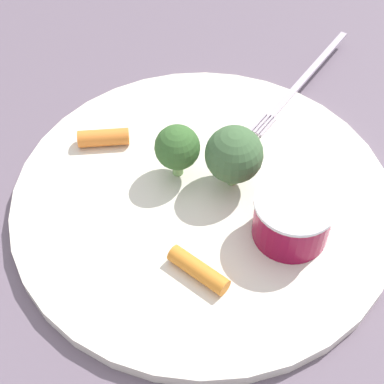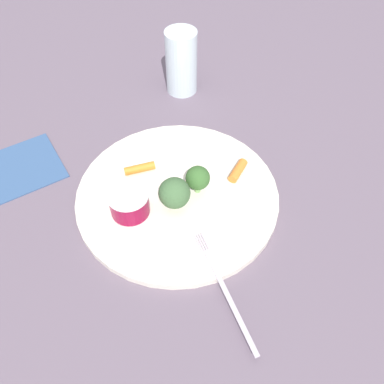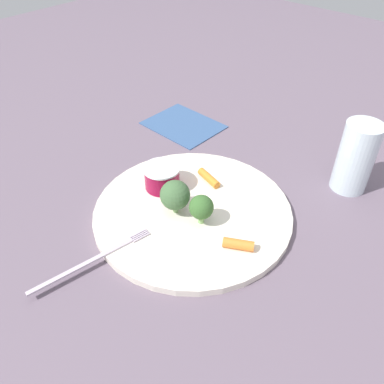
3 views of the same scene
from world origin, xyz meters
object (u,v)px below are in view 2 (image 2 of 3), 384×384
Objects in this scene: sauce_cup at (129,202)px; carrot_stick_0 at (140,168)px; drinking_glass at (181,62)px; broccoli_floret_1 at (198,178)px; fork at (224,287)px; napkin at (13,171)px; carrot_stick_1 at (238,171)px; plate at (177,196)px; broccoli_floret_0 at (175,193)px.

carrot_stick_0 is at bearing 52.01° from sauce_cup.
broccoli_floret_1 is at bearing -116.64° from drinking_glass.
fork is 0.45m from drinking_glass.
fork is at bearing -114.67° from drinking_glass.
sauce_cup is at bearing -56.34° from napkin.
napkin is (-0.31, 0.21, -0.02)m from carrot_stick_1.
plate is 5.49× the size of broccoli_floret_0.
sauce_cup reaches higher than plate.
napkin is at bearing 135.77° from plate.
plate is at bearing -6.60° from sauce_cup.
carrot_stick_0 is at bearing -138.09° from drinking_glass.
fork is (-0.03, -0.17, 0.01)m from plate.
plate is 0.11m from carrot_stick_1.
broccoli_floret_0 is at bearing -123.60° from drinking_glass.
plate is at bearing -44.23° from napkin.
sauce_cup reaches higher than carrot_stick_0.
drinking_glass is (0.19, 0.41, 0.05)m from fork.
fork is at bearing -91.25° from carrot_stick_0.
carrot_stick_1 is at bearing -34.70° from carrot_stick_0.
napkin is at bearing 144.64° from carrot_stick_0.
carrot_stick_0 is at bearing 96.23° from broccoli_floret_0.
napkin is at bearing 130.30° from broccoli_floret_0.
broccoli_floret_0 reaches higher than broccoli_floret_1.
broccoli_floret_1 reaches higher than carrot_stick_1.
broccoli_floret_1 is (0.03, -0.01, 0.04)m from plate.
broccoli_floret_0 is 0.29m from napkin.
drinking_glass reaches higher than broccoli_floret_0.
plate is 2.07× the size of napkin.
carrot_stick_0 is (-0.06, 0.09, -0.02)m from broccoli_floret_1.
broccoli_floret_1 is at bearing 10.39° from broccoli_floret_0.
fork is 1.20× the size of napkin.
napkin is (-0.20, 0.20, -0.00)m from plate.
drinking_glass is (0.15, 0.24, 0.06)m from plate.
plate is 0.08m from sauce_cup.
carrot_stick_1 is (0.18, -0.03, -0.01)m from sauce_cup.
broccoli_floret_0 is at bearing -178.23° from carrot_stick_1.
fork is (0.04, -0.18, -0.02)m from sauce_cup.
broccoli_floret_1 is (0.11, -0.02, 0.01)m from sauce_cup.
carrot_stick_1 is at bearing -35.08° from napkin.
plate is 5.12× the size of sauce_cup.
broccoli_floret_1 is at bearing -42.24° from napkin.
plate is 6.38× the size of carrot_stick_0.
broccoli_floret_1 is 0.28m from drinking_glass.
broccoli_floret_1 is 1.00× the size of carrot_stick_0.
carrot_stick_0 reaches higher than plate.
carrot_stick_1 is at bearing -101.19° from drinking_glass.
sauce_cup is 0.50× the size of drinking_glass.
carrot_stick_0 is at bearing 88.75° from fork.
carrot_stick_0 is at bearing 123.27° from broccoli_floret_1.
plate is 0.29m from drinking_glass.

